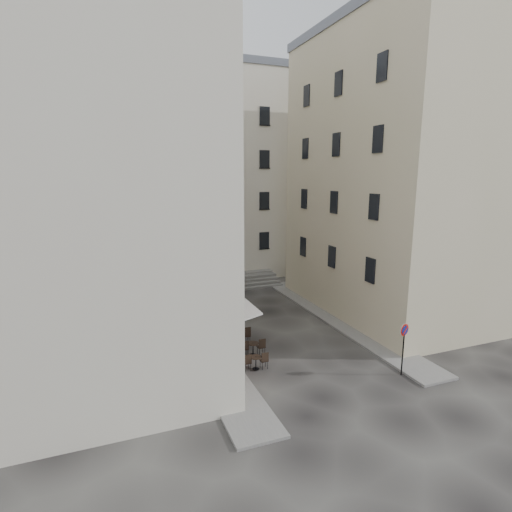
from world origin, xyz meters
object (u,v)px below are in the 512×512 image
no_parking_sign (404,339)px  bistro_table_a (256,361)px  pedestrian (230,332)px  bistro_table_b (253,348)px

no_parking_sign → bistro_table_a: (-6.18, 2.95, -1.36)m
bistro_table_a → pedestrian: bearing=97.2°
pedestrian → bistro_table_b: bearing=98.4°
pedestrian → bistro_table_a: bearing=78.6°
bistro_table_b → pedestrian: size_ratio=0.76×
bistro_table_a → pedestrian: 3.00m
bistro_table_b → bistro_table_a: bearing=-105.4°
no_parking_sign → pedestrian: (-6.55, 5.90, -0.96)m
no_parking_sign → pedestrian: no_parking_sign is taller
no_parking_sign → bistro_table_b: bearing=128.0°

